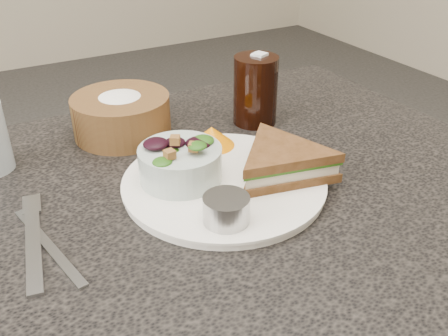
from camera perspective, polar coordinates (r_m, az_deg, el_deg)
The scene contains 9 objects.
dinner_plate at distance 0.68m, azimuth 0.00°, elevation -1.75°, with size 0.27×0.27×0.01m, color white.
sandwich at distance 0.68m, azimuth 6.63°, elevation 0.71°, with size 0.16×0.16×0.04m, color brown, non-canonical shape.
salad_bowl at distance 0.67m, azimuth -5.04°, elevation 1.12°, with size 0.11×0.11×0.07m, color #A7B7AF, non-canonical shape.
dressing_ramekin at distance 0.59m, azimuth 0.26°, elevation -4.77°, with size 0.06×0.06×0.03m, color #9B9B9B.
orange_wedge at distance 0.76m, azimuth -1.40°, elevation 3.64°, with size 0.07×0.07×0.03m, color orange.
fork at distance 0.62m, azimuth -20.95°, elevation -8.19°, with size 0.02×0.17×0.00m, color #ACADB1.
knife at distance 0.61m, azimuth -19.43°, elevation -8.37°, with size 0.01×0.18×0.00m, color #A0A2A4.
bread_basket at distance 0.83m, azimuth -11.70°, elevation 6.65°, with size 0.16×0.16×0.09m, color brown, non-canonical shape.
cola_glass at distance 0.85m, azimuth 3.63°, elevation 9.23°, with size 0.07×0.07×0.13m, color black, non-canonical shape.
Camera 1 is at (-0.22, -0.50, 1.12)m, focal length 40.00 mm.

